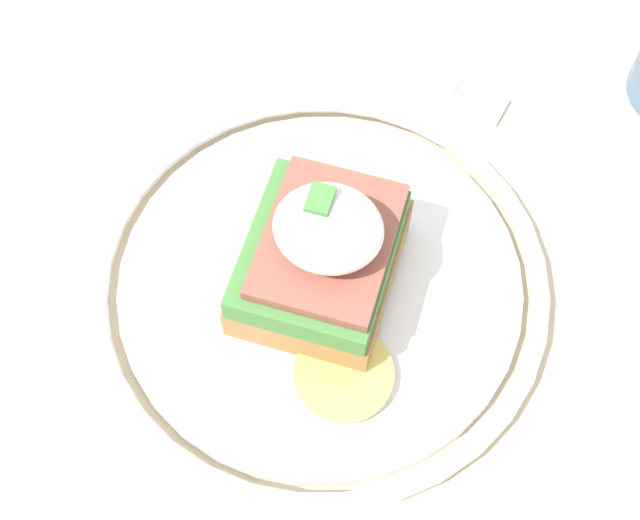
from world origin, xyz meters
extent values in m
plane|color=#B2ADA3|center=(0.00, 0.00, 0.00)|extent=(6.00, 6.00, 0.00)
cube|color=#C6B28E|center=(0.00, 0.00, 0.73)|extent=(0.81, 0.69, 0.03)
cylinder|color=#C6B28E|center=(-0.35, -0.28, 0.36)|extent=(0.06, 0.06, 0.71)
cylinder|color=white|center=(0.02, 0.02, 0.75)|extent=(0.23, 0.23, 0.01)
torus|color=white|center=(0.02, 0.02, 0.75)|extent=(0.26, 0.26, 0.01)
cube|color=#9E703D|center=(0.02, 0.02, 0.77)|extent=(0.10, 0.08, 0.02)
cube|color=#427A38|center=(0.03, 0.02, 0.79)|extent=(0.09, 0.08, 0.02)
cube|color=brown|center=(0.02, 0.02, 0.80)|extent=(0.08, 0.06, 0.01)
ellipsoid|color=white|center=(0.03, 0.02, 0.82)|extent=(0.05, 0.06, 0.03)
cylinder|color=#E5C656|center=(0.07, 0.04, 0.76)|extent=(0.05, 0.05, 0.00)
cube|color=#47843D|center=(0.02, 0.02, 0.84)|extent=(0.02, 0.01, 0.00)
cube|color=silver|center=(-0.15, 0.00, 0.74)|extent=(0.03, 0.12, 0.00)
cube|color=silver|center=(-0.13, 0.07, 0.74)|extent=(0.03, 0.04, 0.00)
camera|label=1|loc=(0.23, 0.08, 1.20)|focal=50.00mm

